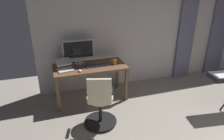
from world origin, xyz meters
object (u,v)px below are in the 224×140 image
at_px(office_chair, 100,103).
at_px(mug_tea, 114,62).
at_px(computer_keyboard, 97,66).
at_px(computer_mouse, 80,71).
at_px(laptop, 65,67).
at_px(desk, 90,70).
at_px(computer_monitor, 78,50).

xyz_separation_m(office_chair, mug_tea, (-0.53, -0.88, 0.34)).
xyz_separation_m(computer_keyboard, computer_mouse, (0.36, 0.16, 0.01)).
xyz_separation_m(computer_keyboard, laptop, (0.62, -0.03, 0.04)).
xyz_separation_m(laptop, mug_tea, (-0.98, 0.04, -0.00)).
bearing_deg(laptop, computer_mouse, 134.60).
bearing_deg(computer_mouse, desk, -138.17).
height_order(office_chair, computer_monitor, computer_monitor).
relative_size(computer_monitor, computer_mouse, 6.27).
bearing_deg(computer_mouse, mug_tea, -168.35).
bearing_deg(computer_monitor, computer_keyboard, 139.16).
height_order(laptop, mug_tea, laptop).
bearing_deg(computer_keyboard, desk, -21.20).
height_order(office_chair, mug_tea, office_chair).
xyz_separation_m(desk, office_chair, (0.04, 0.93, -0.19)).
bearing_deg(computer_monitor, mug_tea, 158.05).
bearing_deg(laptop, computer_keyboard, 167.53).
bearing_deg(computer_mouse, office_chair, 104.87).
bearing_deg(office_chair, mug_tea, 74.31).
distance_m(desk, computer_mouse, 0.33).
bearing_deg(office_chair, computer_mouse, 120.35).
height_order(desk, computer_mouse, computer_mouse).
xyz_separation_m(desk, mug_tea, (-0.49, 0.06, 0.15)).
relative_size(office_chair, computer_keyboard, 2.22).
height_order(computer_monitor, laptop, computer_monitor).
height_order(office_chair, laptop, office_chair).
relative_size(computer_keyboard, computer_mouse, 4.34).
xyz_separation_m(desk, laptop, (0.49, 0.02, 0.15)).
relative_size(desk, computer_monitor, 2.29).
distance_m(desk, office_chair, 0.95).
bearing_deg(office_chair, desk, 103.16).
bearing_deg(laptop, computer_monitor, -153.54).
xyz_separation_m(office_chair, computer_keyboard, (-0.16, -0.88, 0.30)).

